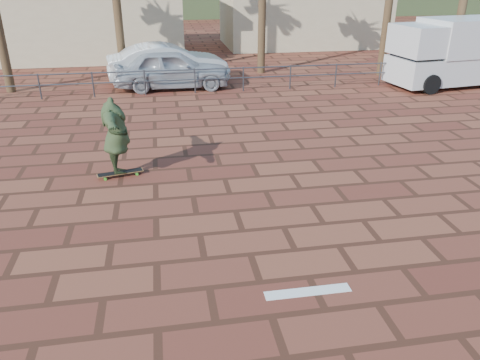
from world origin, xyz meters
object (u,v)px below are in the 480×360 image
object	(u,v)px
campervan	(455,51)
car_silver	(172,69)
longboard	(120,173)
skateboarder	(116,136)
car_white	(168,64)

from	to	relation	value
campervan	car_silver	world-z (taller)	campervan
longboard	skateboarder	bearing A→B (deg)	-13.03
longboard	campervan	distance (m)	15.59
car_silver	campervan	bearing A→B (deg)	-96.38
skateboarder	car_silver	world-z (taller)	skateboarder
longboard	skateboarder	distance (m)	0.96
car_silver	car_white	xyz separation A→B (m)	(-0.15, 0.98, 0.04)
skateboarder	campervan	distance (m)	15.54
campervan	car_silver	bearing A→B (deg)	165.05
longboard	skateboarder	xyz separation A→B (m)	(0.00, 0.00, 0.96)
skateboarder	campervan	world-z (taller)	campervan
longboard	car_silver	bearing A→B (deg)	66.58
skateboarder	campervan	bearing A→B (deg)	-68.87
longboard	car_silver	distance (m)	9.25
car_silver	car_white	size ratio (longest dim) A/B	0.93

